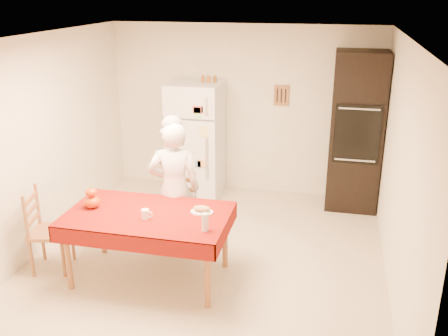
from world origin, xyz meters
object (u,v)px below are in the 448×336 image
(chair_left, at_px, (44,227))
(wine_glass, at_px, (205,222))
(pumpkin_lower, at_px, (92,202))
(refrigerator, at_px, (196,140))
(chair_far, at_px, (178,207))
(oven_cabinet, at_px, (356,132))
(seated_woman, at_px, (174,189))
(bread_plate, at_px, (202,212))
(coffee_mug, at_px, (145,214))
(dining_table, at_px, (148,219))

(chair_left, relative_size, wine_glass, 5.40)
(pumpkin_lower, bearing_deg, refrigerator, 78.62)
(chair_far, relative_size, chair_left, 1.00)
(oven_cabinet, distance_m, seated_woman, 2.76)
(refrigerator, bearing_deg, pumpkin_lower, -101.38)
(chair_far, distance_m, bread_plate, 0.81)
(refrigerator, distance_m, coffee_mug, 2.51)
(refrigerator, height_order, chair_far, refrigerator)
(refrigerator, bearing_deg, oven_cabinet, 1.18)
(bread_plate, bearing_deg, refrigerator, 107.28)
(bread_plate, bearing_deg, chair_left, -173.01)
(refrigerator, distance_m, pumpkin_lower, 2.42)
(chair_left, xyz_separation_m, pumpkin_lower, (0.56, 0.09, 0.32))
(refrigerator, distance_m, chair_far, 1.69)
(dining_table, bearing_deg, chair_left, -176.26)
(seated_woman, xyz_separation_m, bread_plate, (0.45, -0.45, -0.03))
(chair_far, height_order, bread_plate, chair_far)
(dining_table, bearing_deg, bread_plate, 13.83)
(chair_left, xyz_separation_m, bread_plate, (1.74, 0.21, 0.26))
(oven_cabinet, height_order, wine_glass, oven_cabinet)
(seated_woman, bearing_deg, oven_cabinet, -151.58)
(seated_woman, relative_size, bread_plate, 6.71)
(seated_woman, relative_size, pumpkin_lower, 9.25)
(oven_cabinet, xyz_separation_m, coffee_mug, (-2.10, -2.55, -0.29))
(refrigerator, relative_size, oven_cabinet, 0.77)
(wine_glass, bearing_deg, pumpkin_lower, 169.33)
(refrigerator, distance_m, chair_left, 2.69)
(chair_left, relative_size, bread_plate, 3.96)
(chair_left, relative_size, coffee_mug, 9.50)
(chair_far, xyz_separation_m, wine_glass, (0.60, -0.98, 0.34))
(pumpkin_lower, bearing_deg, bread_plate, 6.14)
(bread_plate, bearing_deg, dining_table, -166.17)
(dining_table, distance_m, bread_plate, 0.57)
(coffee_mug, height_order, bread_plate, coffee_mug)
(pumpkin_lower, bearing_deg, chair_left, -171.24)
(coffee_mug, xyz_separation_m, bread_plate, (0.52, 0.26, -0.04))
(bread_plate, bearing_deg, seated_woman, 134.88)
(oven_cabinet, xyz_separation_m, chair_left, (-3.32, -2.51, -0.59))
(seated_woman, bearing_deg, coffee_mug, 69.99)
(seated_woman, xyz_separation_m, wine_glass, (0.58, -0.82, 0.04))
(chair_left, bearing_deg, coffee_mug, -105.10)
(chair_far, distance_m, seated_woman, 0.34)
(chair_far, bearing_deg, coffee_mug, -76.92)
(seated_woman, xyz_separation_m, pumpkin_lower, (-0.73, -0.58, 0.02))
(refrigerator, relative_size, chair_far, 1.79)
(pumpkin_lower, bearing_deg, dining_table, -0.79)
(seated_woman, height_order, coffee_mug, seated_woman)
(pumpkin_lower, xyz_separation_m, wine_glass, (1.31, -0.25, 0.02))
(refrigerator, xyz_separation_m, pumpkin_lower, (-0.48, -2.37, -0.02))
(seated_woman, bearing_deg, refrigerator, -95.90)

